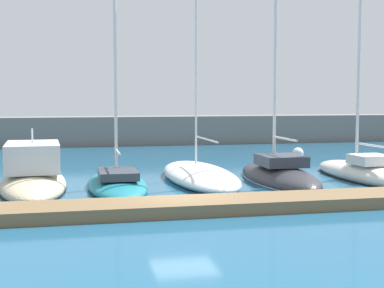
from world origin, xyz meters
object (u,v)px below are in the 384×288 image
at_px(sailboat_teal_fourth, 117,181).
at_px(sailboat_ivory_seventh, 362,172).
at_px(mooring_buoy_white, 298,153).
at_px(motorboat_sand_third, 33,177).
at_px(sailboat_white_fifth, 199,175).
at_px(sailboat_charcoal_sixth, 279,175).

height_order(sailboat_teal_fourth, sailboat_ivory_seventh, sailboat_teal_fourth).
bearing_deg(mooring_buoy_white, sailboat_ivory_seventh, -99.52).
height_order(sailboat_teal_fourth, mooring_buoy_white, sailboat_teal_fourth).
height_order(motorboat_sand_third, sailboat_white_fifth, sailboat_white_fifth).
relative_size(motorboat_sand_third, sailboat_ivory_seventh, 0.75).
bearing_deg(motorboat_sand_third, mooring_buoy_white, -58.40).
bearing_deg(sailboat_ivory_seventh, sailboat_white_fifth, 81.27).
relative_size(motorboat_sand_third, sailboat_charcoal_sixth, 0.56).
bearing_deg(mooring_buoy_white, sailboat_charcoal_sixth, -117.13).
bearing_deg(sailboat_charcoal_sixth, mooring_buoy_white, -26.48).
bearing_deg(mooring_buoy_white, sailboat_teal_fourth, -137.74).
distance_m(sailboat_charcoal_sixth, sailboat_ivory_seventh, 4.46).
bearing_deg(mooring_buoy_white, sailboat_white_fifth, -130.90).
xyz_separation_m(motorboat_sand_third, sailboat_white_fifth, (7.91, 0.14, -0.18)).
height_order(sailboat_charcoal_sixth, sailboat_ivory_seventh, sailboat_charcoal_sixth).
bearing_deg(sailboat_teal_fourth, sailboat_ivory_seventh, -88.29).
xyz_separation_m(motorboat_sand_third, sailboat_ivory_seventh, (16.19, -0.91, -0.15)).
bearing_deg(sailboat_teal_fourth, sailboat_charcoal_sixth, -86.84).
relative_size(sailboat_ivory_seventh, mooring_buoy_white, 14.80).
distance_m(motorboat_sand_third, sailboat_white_fifth, 7.91).
relative_size(sailboat_teal_fourth, sailboat_ivory_seventh, 1.28).
bearing_deg(sailboat_ivory_seventh, motorboat_sand_third, 85.25).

